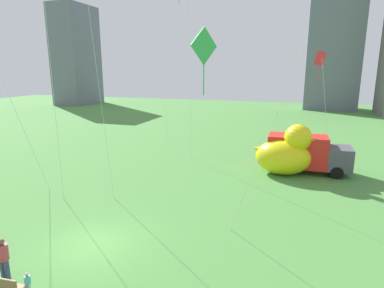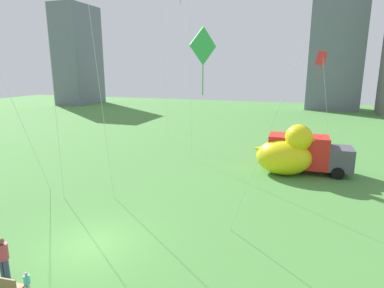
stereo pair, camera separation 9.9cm
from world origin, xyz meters
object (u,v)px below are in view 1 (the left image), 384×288
Objects in this scene: person_adult at (3,257)px; box_truck at (306,154)px; person_child at (28,283)px; kite_green at (208,56)px; giant_inflatable_duck at (285,153)px; park_bench at (2,287)px; kite_red at (320,59)px.

box_truck is at bearing 58.09° from person_adult.
person_child is at bearing -15.42° from person_adult.
person_child is at bearing -145.87° from kite_green.
box_truck is at bearing 35.35° from giant_inflatable_duck.
park_bench is 1.74× the size of person_child.
box_truck is (10.88, 17.48, 0.52)m from person_adult.
kite_green reaches higher than park_bench.
box_truck reaches higher than person_adult.
kite_green reaches higher than box_truck.
giant_inflatable_duck is at bearing 64.92° from person_child.
person_child is (1.51, -0.42, -0.45)m from person_adult.
park_bench is 0.32× the size of giant_inflatable_duck.
person_adult is at bearing -121.91° from box_truck.
kite_green is (6.96, 3.28, 7.30)m from person_adult.
person_child is 25.50m from kite_red.
box_truck is (10.08, 18.33, 0.98)m from park_bench.
person_adult is 1.93× the size of person_child.
box_truck reaches higher than park_bench.
giant_inflatable_duck reaches higher than park_bench.
kite_green is at bearing -103.93° from kite_red.
giant_inflatable_duck is 1.84m from box_truck.
kite_red reaches higher than giant_inflatable_duck.
person_adult is 0.27× the size of box_truck.
kite_green is (6.16, 4.13, 7.76)m from park_bench.
kite_green is at bearing -105.44° from box_truck.
person_adult is at bearing -118.05° from kite_red.
kite_red is (9.99, 22.00, 8.14)m from person_child.
person_adult is 18.93m from giant_inflatable_duck.
box_truck is 8.29m from kite_red.
park_bench is 20.94m from box_truck.
person_adult is at bearing -119.76° from giant_inflatable_duck.
park_bench is at bearing -146.18° from kite_green.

